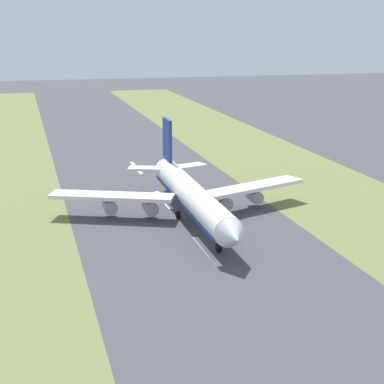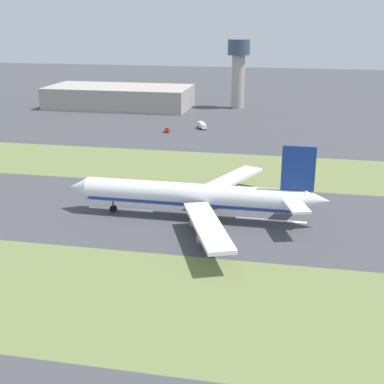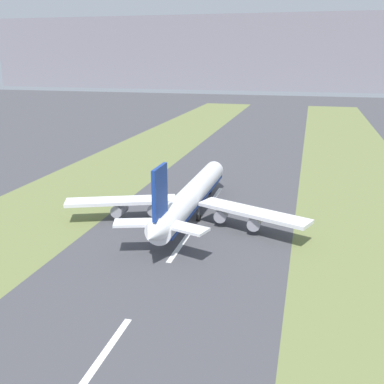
% 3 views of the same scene
% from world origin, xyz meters
% --- Properties ---
extents(ground_plane, '(800.00, 800.00, 0.00)m').
position_xyz_m(ground_plane, '(0.00, 0.00, 0.00)').
color(ground_plane, '#424247').
extents(grass_median_west, '(40.00, 600.00, 0.01)m').
position_xyz_m(grass_median_west, '(-45.00, 0.00, 0.00)').
color(grass_median_west, olive).
rests_on(grass_median_west, ground).
extents(grass_median_east, '(40.00, 600.00, 0.01)m').
position_xyz_m(grass_median_east, '(45.00, 0.00, 0.00)').
color(grass_median_east, olive).
rests_on(grass_median_east, ground).
extents(centreline_dash_near, '(1.20, 18.00, 0.01)m').
position_xyz_m(centreline_dash_near, '(0.00, -55.62, 0.01)').
color(centreline_dash_near, silver).
rests_on(centreline_dash_near, ground).
extents(centreline_dash_mid, '(1.20, 18.00, 0.01)m').
position_xyz_m(centreline_dash_mid, '(0.00, -15.62, 0.01)').
color(centreline_dash_mid, silver).
rests_on(centreline_dash_mid, ground).
extents(centreline_dash_far, '(1.20, 18.00, 0.01)m').
position_xyz_m(centreline_dash_far, '(0.00, 24.38, 0.01)').
color(centreline_dash_far, silver).
rests_on(centreline_dash_far, ground).
extents(airplane_main_jet, '(64.13, 67.04, 20.20)m').
position_xyz_m(airplane_main_jet, '(-2.36, 2.47, 6.02)').
color(airplane_main_jet, white).
rests_on(airplane_main_jet, ground).
extents(mountain_ridge, '(800.00, 120.00, 89.93)m').
position_xyz_m(mountain_ridge, '(0.00, 520.00, 44.97)').
color(mountain_ridge, gray).
rests_on(mountain_ridge, ground).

